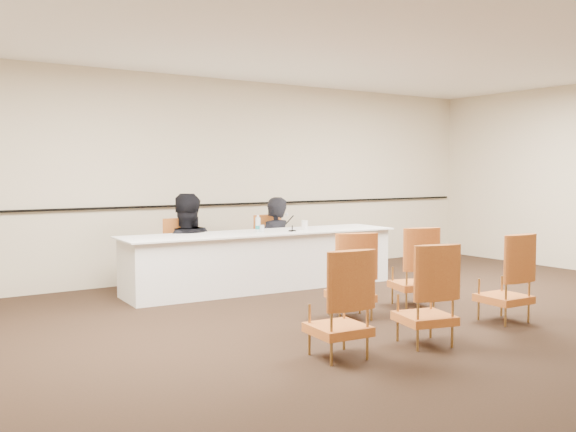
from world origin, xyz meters
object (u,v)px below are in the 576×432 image
object	(u,v)px
panelist_second	(185,260)
aud_chair_back_left	(338,303)
panelist_second_chair	(185,254)
drinking_glass	(262,229)
aud_chair_back_right	(504,277)
panel_table	(262,260)
aud_chair_back_mid	(425,294)
coffee_cup	(305,225)
aud_chair_front_mid	(350,275)
panelist_main	(274,255)
aud_chair_front_right	(413,266)
water_bottle	(258,224)
microphone	(292,222)
panelist_main_chair	(274,247)

from	to	relation	value
panelist_second	aud_chair_back_left	xyz separation A→B (m)	(-0.31, -3.77, 0.09)
panelist_second_chair	drinking_glass	xyz separation A→B (m)	(0.84, -0.66, 0.35)
panelist_second	aud_chair_back_right	size ratio (longest dim) A/B	1.93
panel_table	aud_chair_back_mid	xyz separation A→B (m)	(-0.24, -3.26, 0.09)
coffee_cup	aud_chair_back_mid	distance (m)	3.27
aud_chair_front_mid	aud_chair_back_mid	size ratio (longest dim) A/B	1.00
coffee_cup	aud_chair_front_mid	bearing A→B (deg)	-111.40
panelist_main	aud_chair_back_mid	distance (m)	3.89
panelist_second	aud_chair_back_left	world-z (taller)	panelist_second
aud_chair_front_right	aud_chair_back_left	xyz separation A→B (m)	(-2.07, -1.17, 0.00)
panelist_second_chair	drinking_glass	world-z (taller)	panelist_second_chair
panelist_main	aud_chair_back_left	xyz separation A→B (m)	(-1.71, -3.68, 0.11)
panel_table	aud_chair_back_right	distance (m)	3.29
aud_chair_back_mid	panelist_main	bearing A→B (deg)	92.70
panelist_second	aud_chair_back_mid	distance (m)	3.94
aud_chair_back_left	aud_chair_back_right	world-z (taller)	same
panelist_second	water_bottle	distance (m)	1.13
aud_chair_front_right	coffee_cup	bearing A→B (deg)	115.25
panelist_second_chair	panelist_main	bearing A→B (deg)	0.00
panelist_second_chair	microphone	distance (m)	1.54
aud_chair_back_left	panelist_second_chair	bearing A→B (deg)	91.03
water_bottle	aud_chair_front_mid	xyz separation A→B (m)	(-0.07, -2.05, -0.42)
panelist_second_chair	aud_chair_back_mid	bearing A→B (deg)	-77.54
aud_chair_back_right	panelist_second_chair	bearing A→B (deg)	121.18
panel_table	microphone	xyz separation A→B (m)	(0.39, -0.17, 0.52)
panelist_second_chair	aud_chair_back_right	distance (m)	4.21
drinking_glass	panelist_main_chair	bearing A→B (deg)	45.56
panelist_second_chair	aud_chair_back_mid	size ratio (longest dim) A/B	1.00
panelist_main_chair	panelist_second	world-z (taller)	panelist_second
microphone	panelist_second_chair	bearing A→B (deg)	146.44
panelist_main	aud_chair_front_mid	size ratio (longest dim) A/B	1.79
drinking_glass	aud_chair_back_right	xyz separation A→B (m)	(1.16, -3.04, -0.35)
coffee_cup	panelist_second	bearing A→B (deg)	152.91
panelist_second_chair	aud_chair_front_mid	distance (m)	2.77
water_bottle	aud_chair_back_left	size ratio (longest dim) A/B	0.24
aud_chair_front_right	aud_chair_back_right	xyz separation A→B (m)	(0.23, -1.11, 0.00)
panel_table	aud_chair_back_right	world-z (taller)	aud_chair_back_right
aud_chair_back_left	aud_chair_back_right	xyz separation A→B (m)	(2.30, 0.06, 0.00)
panelist_second_chair	aud_chair_back_right	bearing A→B (deg)	-58.31
panelist_main_chair	aud_chair_back_left	distance (m)	4.06
microphone	aud_chair_front_mid	size ratio (longest dim) A/B	0.27
aud_chair_front_right	panelist_main	bearing A→B (deg)	114.67
panelist_second	aud_chair_front_right	size ratio (longest dim) A/B	1.93
panelist_main_chair	aud_chair_back_right	distance (m)	3.67
panelist_main_chair	drinking_glass	distance (m)	0.88
panelist_second	microphone	bearing A→B (deg)	165.99
panelist_main	aud_chair_back_mid	bearing A→B (deg)	62.01
aud_chair_back_right	drinking_glass	bearing A→B (deg)	113.71
panelist_main	aud_chair_front_mid	distance (m)	2.67
aud_chair_back_left	aud_chair_back_mid	size ratio (longest dim) A/B	1.00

